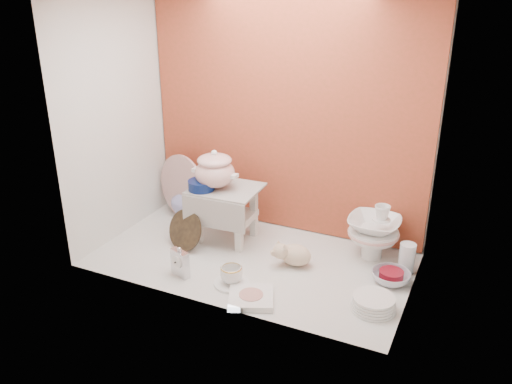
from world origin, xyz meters
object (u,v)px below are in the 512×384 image
crystal_bowl (391,277)px  mantel_clock (180,262)px  soup_tureen (215,169)px  dinner_plate_stack (373,303)px  gold_rim_teacup (231,274)px  step_stool (226,214)px  blue_white_vase (188,199)px  floral_platter (182,187)px  plush_pig (295,255)px  porcelain_tower (374,231)px

crystal_bowl → mantel_clock: bearing=-158.4°
soup_tureen → dinner_plate_stack: bearing=-17.3°
gold_rim_teacup → crystal_bowl: bearing=26.3°
step_stool → mantel_clock: bearing=-95.2°
blue_white_vase → crystal_bowl: (1.45, -0.28, -0.09)m
floral_platter → gold_rim_teacup: floral_platter is taller
floral_platter → soup_tureen: bearing=-27.7°
step_stool → plush_pig: size_ratio=1.73×
step_stool → dinner_plate_stack: (1.01, -0.36, -0.14)m
soup_tureen → blue_white_vase: (-0.35, 0.23, -0.35)m
step_stool → dinner_plate_stack: step_stool is taller
floral_platter → plush_pig: floral_platter is taller
plush_pig → porcelain_tower: bearing=26.0°
soup_tureen → porcelain_tower: bearing=11.2°
mantel_clock → plush_pig: mantel_clock is taller
soup_tureen → floral_platter: size_ratio=0.64×
mantel_clock → porcelain_tower: size_ratio=0.51×
porcelain_tower → step_stool: bearing=-169.8°
blue_white_vase → plush_pig: blue_white_vase is taller
plush_pig → blue_white_vase: bearing=149.1°
step_stool → mantel_clock: step_stool is taller
crystal_bowl → floral_platter: bearing=170.8°
mantel_clock → soup_tureen: bearing=113.8°
plush_pig → crystal_bowl: (0.53, 0.05, -0.04)m
dinner_plate_stack → crystal_bowl: dinner_plate_stack is taller
plush_pig → porcelain_tower: porcelain_tower is taller
floral_platter → crystal_bowl: bearing=-9.2°
step_stool → porcelain_tower: step_stool is taller
plush_pig → dinner_plate_stack: plush_pig is taller
soup_tureen → floral_platter: (-0.36, 0.19, -0.25)m
step_stool → gold_rim_teacup: size_ratio=3.36×
soup_tureen → dinner_plate_stack: (1.07, -0.33, -0.43)m
soup_tureen → gold_rim_teacup: soup_tureen is taller
mantel_clock → gold_rim_teacup: bearing=27.7°
blue_white_vase → gold_rim_teacup: (0.68, -0.66, -0.06)m
floral_platter → dinner_plate_stack: floral_platter is taller
mantel_clock → porcelain_tower: (0.90, 0.65, 0.08)m
floral_platter → crystal_bowl: (1.46, -0.24, -0.19)m
floral_platter → gold_rim_teacup: bearing=-41.8°
floral_platter → mantel_clock: floral_platter is taller
plush_pig → crystal_bowl: size_ratio=1.14×
gold_rim_teacup → dinner_plate_stack: 0.75m
mantel_clock → floral_platter: bearing=141.0°
crystal_bowl → gold_rim_teacup: bearing=-153.7°
step_stool → blue_white_vase: step_stool is taller
mantel_clock → dinner_plate_stack: bearing=27.3°
plush_pig → gold_rim_teacup: plush_pig is taller
blue_white_vase → porcelain_tower: porcelain_tower is taller
blue_white_vase → plush_pig: size_ratio=1.03×
soup_tureen → gold_rim_teacup: size_ratio=2.34×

